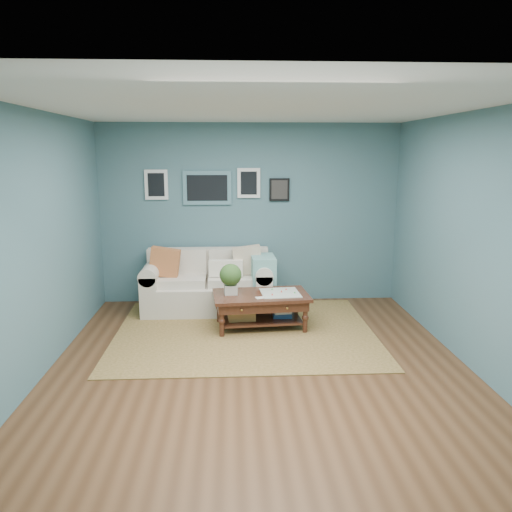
{
  "coord_description": "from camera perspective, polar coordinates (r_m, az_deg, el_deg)",
  "views": [
    {
      "loc": [
        -0.29,
        -5.02,
        2.27
      ],
      "look_at": [
        0.01,
        1.0,
        1.01
      ],
      "focal_mm": 35.0,
      "sensor_mm": 36.0,
      "label": 1
    }
  ],
  "objects": [
    {
      "name": "loveseat",
      "position": [
        7.3,
        -4.89,
        -3.16
      ],
      "size": [
        1.89,
        0.86,
        0.97
      ],
      "color": "beige",
      "rests_on": "ground"
    },
    {
      "name": "room_shell",
      "position": [
        5.17,
        0.24,
        1.63
      ],
      "size": [
        5.0,
        5.02,
        2.7
      ],
      "color": "brown",
      "rests_on": "ground"
    },
    {
      "name": "area_rug",
      "position": [
        6.49,
        -1.26,
        -8.66
      ],
      "size": [
        3.28,
        2.62,
        0.01
      ],
      "primitive_type": "cube",
      "color": "brown",
      "rests_on": "ground"
    },
    {
      "name": "coffee_table",
      "position": [
        6.53,
        -0.02,
        -5.02
      ],
      "size": [
        1.28,
        0.82,
        0.86
      ],
      "rotation": [
        0.0,
        0.0,
        0.08
      ],
      "color": "#33170E",
      "rests_on": "ground"
    }
  ]
}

